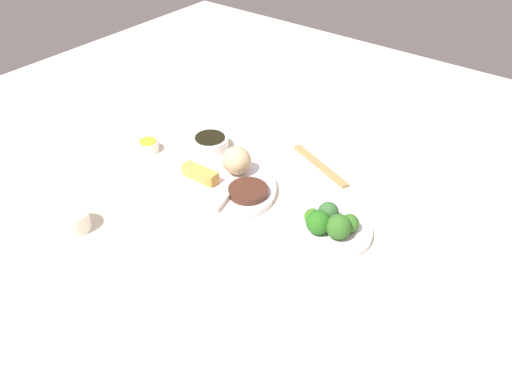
# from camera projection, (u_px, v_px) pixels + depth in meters

# --- Properties ---
(tabletop) EXTENTS (2.20, 2.20, 0.02)m
(tabletop) POSITION_uv_depth(u_px,v_px,m) (237.00, 207.00, 1.26)
(tabletop) COLOR beige
(tabletop) RESTS_ON ground
(main_plate) EXTENTS (0.26, 0.26, 0.02)m
(main_plate) POSITION_uv_depth(u_px,v_px,m) (224.00, 189.00, 1.29)
(main_plate) COLOR white
(main_plate) RESTS_ON tabletop
(rice_scoop) EXTENTS (0.07, 0.07, 0.07)m
(rice_scoop) POSITION_uv_depth(u_px,v_px,m) (237.00, 160.00, 1.31)
(rice_scoop) COLOR tan
(rice_scoop) RESTS_ON main_plate
(spring_roll) EXTENTS (0.10, 0.03, 0.03)m
(spring_roll) POSITION_uv_depth(u_px,v_px,m) (200.00, 174.00, 1.30)
(spring_roll) COLOR gold
(spring_roll) RESTS_ON main_plate
(crab_rangoon_wonton) EXTENTS (0.09, 0.08, 0.01)m
(crab_rangoon_wonton) POSITION_uv_depth(u_px,v_px,m) (210.00, 199.00, 1.23)
(crab_rangoon_wonton) COLOR beige
(crab_rangoon_wonton) RESTS_ON main_plate
(stir_fry_heap) EXTENTS (0.10, 0.10, 0.02)m
(stir_fry_heap) POSITION_uv_depth(u_px,v_px,m) (248.00, 191.00, 1.25)
(stir_fry_heap) COLOR #432419
(stir_fry_heap) RESTS_ON main_plate
(broccoli_plate) EXTENTS (0.19, 0.19, 0.01)m
(broccoli_plate) POSITION_uv_depth(u_px,v_px,m) (328.00, 230.00, 1.17)
(broccoli_plate) COLOR white
(broccoli_plate) RESTS_ON tabletop
(broccoli_floret_0) EXTENTS (0.06, 0.06, 0.06)m
(broccoli_floret_0) POSITION_uv_depth(u_px,v_px,m) (339.00, 227.00, 1.12)
(broccoli_floret_0) COLOR #2E6220
(broccoli_floret_0) RESTS_ON broccoli_plate
(broccoli_floret_1) EXTENTS (0.05, 0.05, 0.05)m
(broccoli_floret_1) POSITION_uv_depth(u_px,v_px,m) (328.00, 212.00, 1.17)
(broccoli_floret_1) COLOR #325F30
(broccoli_floret_1) RESTS_ON broccoli_plate
(broccoli_floret_2) EXTENTS (0.05, 0.05, 0.05)m
(broccoli_floret_2) POSITION_uv_depth(u_px,v_px,m) (318.00, 222.00, 1.14)
(broccoli_floret_2) COLOR #24651A
(broccoli_floret_2) RESTS_ON broccoli_plate
(broccoli_floret_4) EXTENTS (0.04, 0.04, 0.04)m
(broccoli_floret_4) POSITION_uv_depth(u_px,v_px,m) (312.00, 217.00, 1.17)
(broccoli_floret_4) COLOR #376F1B
(broccoli_floret_4) RESTS_ON broccoli_plate
(broccoli_floret_5) EXTENTS (0.04, 0.04, 0.04)m
(broccoli_floret_5) POSITION_uv_depth(u_px,v_px,m) (350.00, 223.00, 1.14)
(broccoli_floret_5) COLOR #32681F
(broccoli_floret_5) RESTS_ON broccoli_plate
(soy_sauce_bowl) EXTENTS (0.10, 0.10, 0.03)m
(soy_sauce_bowl) POSITION_uv_depth(u_px,v_px,m) (210.00, 143.00, 1.44)
(soy_sauce_bowl) COLOR white
(soy_sauce_bowl) RESTS_ON tabletop
(soy_sauce_bowl_liquid) EXTENTS (0.08, 0.08, 0.00)m
(soy_sauce_bowl_liquid) POSITION_uv_depth(u_px,v_px,m) (210.00, 137.00, 1.43)
(soy_sauce_bowl_liquid) COLOR black
(soy_sauce_bowl_liquid) RESTS_ON soy_sauce_bowl
(sauce_ramekin_hot_mustard) EXTENTS (0.05, 0.05, 0.03)m
(sauce_ramekin_hot_mustard) POSITION_uv_depth(u_px,v_px,m) (149.00, 146.00, 1.43)
(sauce_ramekin_hot_mustard) COLOR white
(sauce_ramekin_hot_mustard) RESTS_ON tabletop
(sauce_ramekin_hot_mustard_liquid) EXTENTS (0.05, 0.05, 0.00)m
(sauce_ramekin_hot_mustard_liquid) POSITION_uv_depth(u_px,v_px,m) (148.00, 141.00, 1.42)
(sauce_ramekin_hot_mustard_liquid) COLOR yellow
(sauce_ramekin_hot_mustard_liquid) RESTS_ON sauce_ramekin_hot_mustard
(teacup) EXTENTS (0.07, 0.07, 0.05)m
(teacup) POSITION_uv_depth(u_px,v_px,m) (74.00, 221.00, 1.17)
(teacup) COLOR white
(teacup) RESTS_ON tabletop
(chopsticks_pair) EXTENTS (0.21, 0.10, 0.01)m
(chopsticks_pair) POSITION_uv_depth(u_px,v_px,m) (320.00, 165.00, 1.38)
(chopsticks_pair) COLOR #9F7E4B
(chopsticks_pair) RESTS_ON tabletop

